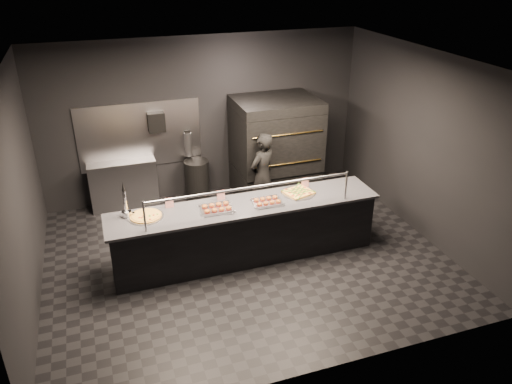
% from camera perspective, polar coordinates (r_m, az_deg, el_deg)
% --- Properties ---
extents(room, '(6.04, 6.00, 3.00)m').
position_cam_1_polar(room, '(7.20, -1.59, 2.76)').
color(room, black).
rests_on(room, ground).
extents(service_counter, '(4.10, 0.78, 1.37)m').
position_cam_1_polar(service_counter, '(7.64, -1.21, -4.47)').
color(service_counter, black).
rests_on(service_counter, ground).
extents(pizza_oven, '(1.50, 1.23, 1.91)m').
position_cam_1_polar(pizza_oven, '(9.39, 2.21, 5.03)').
color(pizza_oven, black).
rests_on(pizza_oven, ground).
extents(prep_shelf, '(1.20, 0.35, 0.90)m').
position_cam_1_polar(prep_shelf, '(9.44, -14.88, 0.83)').
color(prep_shelf, '#99999E').
rests_on(prep_shelf, ground).
extents(towel_dispenser, '(0.30, 0.20, 0.35)m').
position_cam_1_polar(towel_dispenser, '(9.16, -11.34, 7.85)').
color(towel_dispenser, black).
rests_on(towel_dispenser, room).
extents(fire_extinguisher, '(0.14, 0.14, 0.51)m').
position_cam_1_polar(fire_extinguisher, '(9.41, -7.77, 5.46)').
color(fire_extinguisher, '#B2B2B7').
rests_on(fire_extinguisher, room).
extents(beer_tap, '(0.14, 0.20, 0.54)m').
position_cam_1_polar(beer_tap, '(7.26, -14.66, -1.65)').
color(beer_tap, silver).
rests_on(beer_tap, service_counter).
extents(round_pizza, '(0.51, 0.51, 0.03)m').
position_cam_1_polar(round_pizza, '(7.25, -12.48, -2.69)').
color(round_pizza, silver).
rests_on(round_pizza, service_counter).
extents(slider_tray_a, '(0.53, 0.43, 0.07)m').
position_cam_1_polar(slider_tray_a, '(7.28, -4.52, -1.85)').
color(slider_tray_a, silver).
rests_on(slider_tray_a, service_counter).
extents(slider_tray_b, '(0.47, 0.38, 0.07)m').
position_cam_1_polar(slider_tray_b, '(7.44, 1.30, -1.10)').
color(slider_tray_b, silver).
rests_on(slider_tray_b, service_counter).
extents(square_pizza, '(0.52, 0.52, 0.05)m').
position_cam_1_polar(square_pizza, '(7.77, 4.87, -0.04)').
color(square_pizza, silver).
rests_on(square_pizza, service_counter).
extents(condiment_jar, '(0.14, 0.06, 0.09)m').
position_cam_1_polar(condiment_jar, '(7.27, -14.29, -2.57)').
color(condiment_jar, silver).
rests_on(condiment_jar, service_counter).
extents(tent_cards, '(2.29, 0.04, 0.15)m').
position_cam_1_polar(tent_cards, '(7.60, -2.57, -0.12)').
color(tent_cards, white).
rests_on(tent_cards, service_counter).
extents(trash_bin, '(0.46, 0.46, 0.77)m').
position_cam_1_polar(trash_bin, '(9.53, -6.75, 1.38)').
color(trash_bin, black).
rests_on(trash_bin, ground).
extents(worker, '(0.68, 0.60, 1.55)m').
position_cam_1_polar(worker, '(8.70, 0.74, 1.89)').
color(worker, black).
rests_on(worker, ground).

